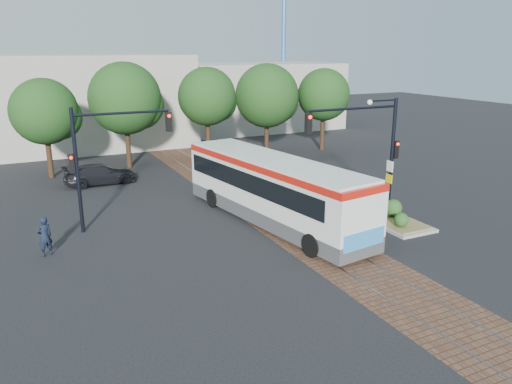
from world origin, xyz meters
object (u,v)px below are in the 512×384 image
city_bus (273,187)px  traffic_island (385,213)px  parked_car (100,174)px  officer (45,236)px  signal_pole_main (373,141)px  signal_pole_left (101,151)px

city_bus → traffic_island: 6.05m
city_bus → parked_car: size_ratio=2.81×
city_bus → officer: bearing=169.3°
traffic_island → parked_car: bearing=131.5°
signal_pole_main → parked_car: (-11.12, 13.54, -3.50)m
signal_pole_left → officer: size_ratio=3.43×
parked_car → signal_pole_main: bearing=-143.1°
city_bus → officer: 10.74m
signal_pole_left → parked_car: signal_pole_left is taller
signal_pole_left → city_bus: bearing=-19.5°
city_bus → traffic_island: size_ratio=2.45×
signal_pole_main → officer: (-15.16, 2.48, -3.28)m
traffic_island → parked_car: parked_car is taller
parked_car → traffic_island: bearing=-141.0°
city_bus → signal_pole_left: 8.46m
officer → signal_pole_main: bearing=150.1°
traffic_island → signal_pole_left: size_ratio=0.87×
city_bus → signal_pole_main: (4.48, -2.06, 2.29)m
signal_pole_main → officer: bearing=170.7°
signal_pole_left → officer: (-2.93, -2.33, -2.99)m
officer → city_bus: bearing=157.1°
signal_pole_main → signal_pole_left: signal_pole_main is taller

